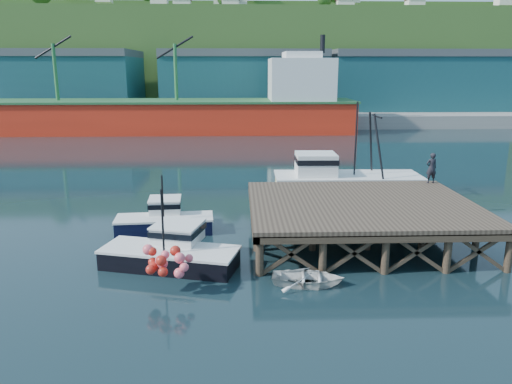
{
  "coord_description": "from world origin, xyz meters",
  "views": [
    {
      "loc": [
        -1.11,
        -25.67,
        9.1
      ],
      "look_at": [
        -0.13,
        2.0,
        2.23
      ],
      "focal_mm": 35.0,
      "sensor_mm": 36.0,
      "label": 1
    }
  ],
  "objects_px": {
    "dockworker": "(431,168)",
    "trawler": "(344,179)",
    "boat_navy": "(165,219)",
    "boat_black": "(172,251)",
    "dinghy": "(308,278)"
  },
  "relations": [
    {
      "from": "boat_black",
      "to": "boat_navy",
      "type": "bearing_deg",
      "value": 116.6
    },
    {
      "from": "dinghy",
      "to": "boat_navy",
      "type": "bearing_deg",
      "value": 50.89
    },
    {
      "from": "dinghy",
      "to": "dockworker",
      "type": "distance_m",
      "value": 13.92
    },
    {
      "from": "boat_black",
      "to": "trawler",
      "type": "xyz_separation_m",
      "value": [
        10.71,
        12.1,
        0.7
      ]
    },
    {
      "from": "boat_navy",
      "to": "boat_black",
      "type": "relative_size",
      "value": 0.83
    },
    {
      "from": "trawler",
      "to": "boat_navy",
      "type": "bearing_deg",
      "value": -149.01
    },
    {
      "from": "boat_navy",
      "to": "dinghy",
      "type": "relative_size",
      "value": 1.8
    },
    {
      "from": "boat_navy",
      "to": "trawler",
      "type": "xyz_separation_m",
      "value": [
        11.79,
        6.83,
        0.73
      ]
    },
    {
      "from": "boat_black",
      "to": "dockworker",
      "type": "relative_size",
      "value": 3.54
    },
    {
      "from": "dockworker",
      "to": "trawler",
      "type": "bearing_deg",
      "value": -51.93
    },
    {
      "from": "boat_navy",
      "to": "trawler",
      "type": "relative_size",
      "value": 0.54
    },
    {
      "from": "dinghy",
      "to": "boat_black",
      "type": "bearing_deg",
      "value": 75.99
    },
    {
      "from": "trawler",
      "to": "dockworker",
      "type": "height_order",
      "value": "trawler"
    },
    {
      "from": "boat_black",
      "to": "dinghy",
      "type": "relative_size",
      "value": 2.17
    },
    {
      "from": "dinghy",
      "to": "dockworker",
      "type": "xyz_separation_m",
      "value": [
        9.06,
        10.2,
        2.76
      ]
    }
  ]
}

